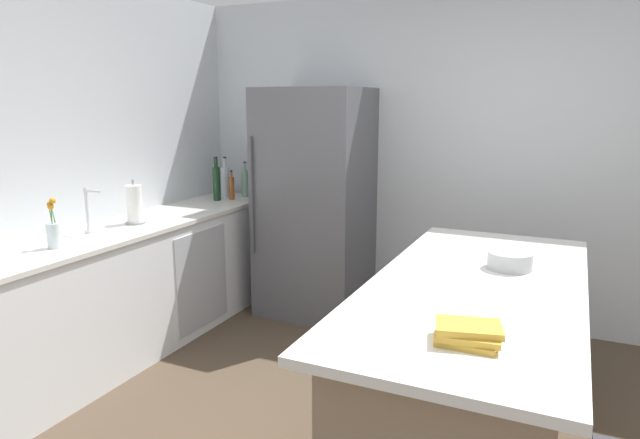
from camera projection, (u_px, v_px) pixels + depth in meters
wall_rear at (478, 161)px, 4.32m from camera, size 6.00×0.10×2.60m
wall_left at (3, 178)px, 3.34m from camera, size 0.10×6.00×2.60m
counter_run_left at (138, 285)px, 3.98m from camera, size 0.63×2.86×0.91m
kitchen_island at (472, 369)px, 2.72m from camera, size 0.96×2.17×0.91m
refrigerator at (315, 203)px, 4.55m from camera, size 0.83×0.74×1.86m
sink_faucet at (89, 209)px, 3.57m from camera, size 0.15×0.05×0.30m
flower_vase at (54, 232)px, 3.21m from camera, size 0.08×0.08×0.30m
paper_towel_roll at (134, 205)px, 3.86m from camera, size 0.14×0.14×0.31m
gin_bottle at (245, 183)px, 4.98m from camera, size 0.07×0.07×0.31m
soda_bottle at (225, 181)px, 4.95m from camera, size 0.08×0.08×0.36m
vinegar_bottle at (232, 187)px, 4.83m from camera, size 0.05×0.05×0.26m
wine_bottle at (217, 182)px, 4.77m from camera, size 0.06×0.06×0.38m
cookbook_stack at (468, 333)px, 1.97m from camera, size 0.26×0.21×0.07m
mixing_bowl at (510, 260)px, 2.84m from camera, size 0.23×0.23×0.09m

